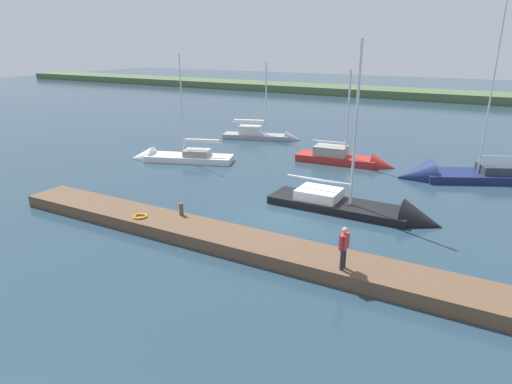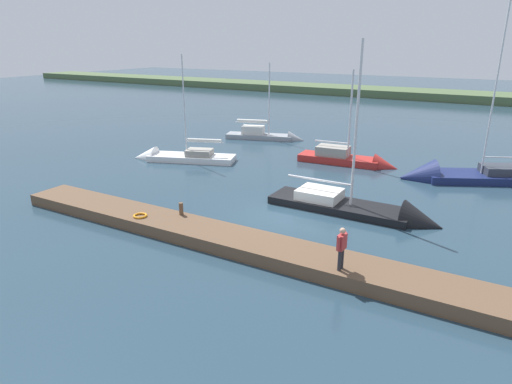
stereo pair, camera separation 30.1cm
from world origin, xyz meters
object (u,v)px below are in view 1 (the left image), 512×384
(sailboat_far_right, at_px, (349,162))
(sailboat_inner_slip, at_px, (367,212))
(mooring_post_near, at_px, (181,209))
(sailboat_mid_channel, at_px, (265,137))
(sailboat_behind_pier, at_px, (173,159))
(sailboat_outer_mooring, at_px, (463,177))
(life_ring_buoy, at_px, (140,216))
(person_on_dock, at_px, (344,245))

(sailboat_far_right, xyz_separation_m, sailboat_inner_slip, (-3.86, 9.19, -0.01))
(mooring_post_near, distance_m, sailboat_mid_channel, 20.44)
(sailboat_behind_pier, height_order, sailboat_outer_mooring, sailboat_outer_mooring)
(sailboat_behind_pier, bearing_deg, mooring_post_near, 111.23)
(sailboat_inner_slip, bearing_deg, sailboat_outer_mooring, 67.89)
(sailboat_outer_mooring, bearing_deg, sailboat_behind_pier, -10.63)
(sailboat_behind_pier, height_order, sailboat_inner_slip, sailboat_inner_slip)
(life_ring_buoy, distance_m, sailboat_inner_slip, 11.29)
(sailboat_outer_mooring, bearing_deg, sailboat_inner_slip, 41.74)
(sailboat_behind_pier, bearing_deg, life_ring_buoy, 102.48)
(life_ring_buoy, xyz_separation_m, sailboat_behind_pier, (6.73, -10.70, -0.49))
(mooring_post_near, relative_size, sailboat_behind_pier, 0.07)
(sailboat_outer_mooring, relative_size, sailboat_inner_slip, 1.29)
(sailboat_behind_pier, bearing_deg, sailboat_far_right, -174.76)
(sailboat_far_right, relative_size, person_on_dock, 4.60)
(sailboat_outer_mooring, distance_m, sailboat_inner_slip, 9.73)
(mooring_post_near, bearing_deg, person_on_dock, 170.87)
(sailboat_behind_pier, relative_size, sailboat_mid_channel, 1.13)
(sailboat_behind_pier, distance_m, sailboat_far_right, 12.94)
(sailboat_inner_slip, distance_m, person_on_dock, 7.34)
(sailboat_outer_mooring, xyz_separation_m, sailboat_far_right, (7.57, -0.20, -0.02))
(mooring_post_near, height_order, sailboat_mid_channel, sailboat_mid_channel)
(sailboat_outer_mooring, xyz_separation_m, person_on_dock, (2.64, 16.13, 1.32))
(mooring_post_near, distance_m, life_ring_buoy, 1.94)
(sailboat_far_right, xyz_separation_m, person_on_dock, (-4.93, 16.33, 1.35))
(life_ring_buoy, relative_size, person_on_dock, 0.40)
(mooring_post_near, bearing_deg, sailboat_inner_slip, -141.80)
(life_ring_buoy, bearing_deg, person_on_dock, 178.98)
(person_on_dock, bearing_deg, sailboat_outer_mooring, 84.93)
(sailboat_inner_slip, bearing_deg, life_ring_buoy, -141.60)
(mooring_post_near, relative_size, sailboat_far_right, 0.08)
(sailboat_inner_slip, bearing_deg, sailboat_behind_pier, 166.81)
(mooring_post_near, bearing_deg, sailboat_outer_mooring, -126.80)
(life_ring_buoy, xyz_separation_m, sailboat_mid_channel, (4.30, -20.75, -0.45))
(life_ring_buoy, bearing_deg, mooring_post_near, -142.37)
(person_on_dock, bearing_deg, sailboat_inner_slip, 102.74)
(mooring_post_near, bearing_deg, sailboat_far_right, -103.09)
(life_ring_buoy, height_order, sailboat_outer_mooring, sailboat_outer_mooring)
(mooring_post_near, bearing_deg, life_ring_buoy, 37.63)
(sailboat_far_right, relative_size, sailboat_inner_slip, 0.78)
(sailboat_inner_slip, xyz_separation_m, person_on_dock, (-1.07, 7.14, 1.36))
(sailboat_inner_slip, relative_size, person_on_dock, 5.87)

